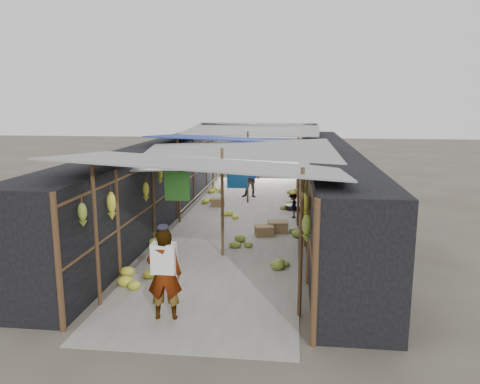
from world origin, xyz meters
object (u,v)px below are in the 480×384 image
at_px(vendor_elderly, 164,274).
at_px(vendor_seated, 293,206).
at_px(black_basin, 294,207).
at_px(shopper_blue, 251,179).
at_px(crate_near, 264,231).

xyz_separation_m(vendor_elderly, vendor_seated, (2.12, 7.29, -0.40)).
xyz_separation_m(black_basin, vendor_elderly, (-2.17, -8.44, 0.71)).
relative_size(shopper_blue, vendor_seated, 1.81).
xyz_separation_m(black_basin, vendor_seated, (-0.05, -1.15, 0.31)).
relative_size(black_basin, shopper_blue, 0.42).
height_order(crate_near, vendor_elderly, vendor_elderly).
xyz_separation_m(vendor_elderly, shopper_blue, (0.49, 10.37, -0.07)).
height_order(crate_near, black_basin, crate_near).
xyz_separation_m(black_basin, shopper_blue, (-1.67, 1.93, 0.64)).
height_order(crate_near, shopper_blue, shopper_blue).
xyz_separation_m(crate_near, shopper_blue, (-0.85, 5.20, 0.59)).
bearing_deg(black_basin, crate_near, -104.13).
xyz_separation_m(crate_near, vendor_seated, (0.77, 2.12, 0.26)).
height_order(black_basin, vendor_elderly, vendor_elderly).
relative_size(black_basin, vendor_seated, 0.77).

